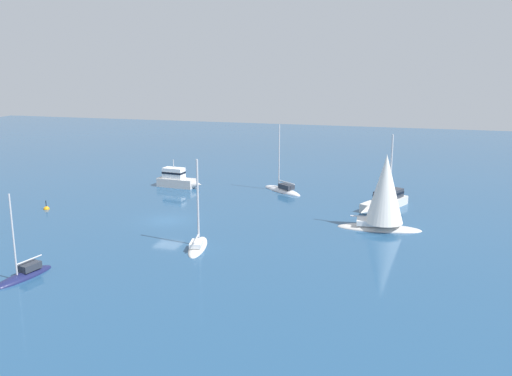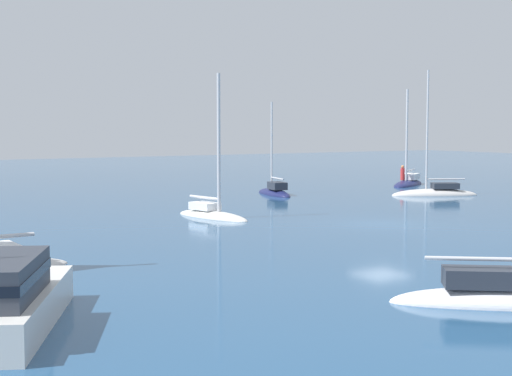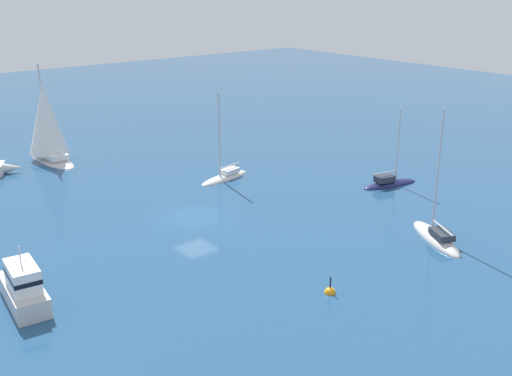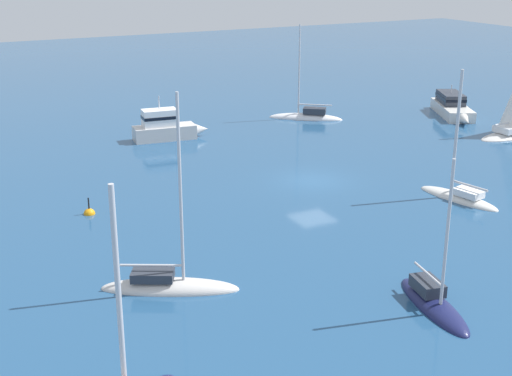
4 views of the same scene
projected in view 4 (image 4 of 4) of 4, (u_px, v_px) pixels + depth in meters
ground_plane at (313, 181)px, 43.99m from camera, size 160.00×160.00×0.00m
sloop at (459, 196)px, 40.68m from camera, size 2.35×5.48×7.77m
yacht at (306, 117)px, 59.89m from camera, size 5.81×4.94×8.32m
motor_cruiser at (452, 106)px, 61.03m from camera, size 4.94×7.87×2.50m
sloop_1 at (169, 286)px, 29.97m from camera, size 5.88×4.01×8.94m
yacht_2 at (433, 303)px, 28.55m from camera, size 2.37×5.28×6.78m
powerboat at (166, 127)px, 53.22m from camera, size 5.86×2.17×3.36m
channel_buoy at (89, 214)px, 38.48m from camera, size 0.63×0.63×1.25m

